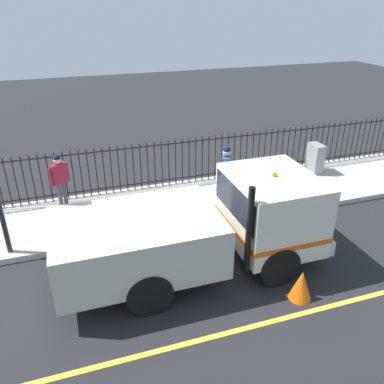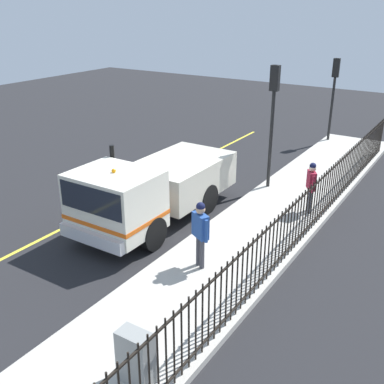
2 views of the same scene
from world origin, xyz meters
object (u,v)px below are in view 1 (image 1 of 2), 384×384
work_truck (212,223)px  utility_cabinet (315,158)px  pedestrian_distant (59,175)px  traffic_cone (301,285)px  worker_standing (226,168)px

work_truck → utility_cabinet: 6.60m
pedestrian_distant → traffic_cone: 7.27m
traffic_cone → worker_standing: bearing=-1.0°
traffic_cone → pedestrian_distant: bearing=39.6°
work_truck → worker_standing: work_truck is taller
worker_standing → pedestrian_distant: bearing=-75.5°
work_truck → pedestrian_distant: size_ratio=3.69×
utility_cabinet → pedestrian_distant: bearing=89.2°
utility_cabinet → worker_standing: bearing=105.5°
worker_standing → pedestrian_distant: 4.84m
utility_cabinet → traffic_cone: bearing=144.1°
pedestrian_distant → utility_cabinet: size_ratio=1.60×
pedestrian_distant → traffic_cone: pedestrian_distant is taller
utility_cabinet → traffic_cone: size_ratio=1.50×
pedestrian_distant → traffic_cone: (-5.57, -4.61, -0.83)m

